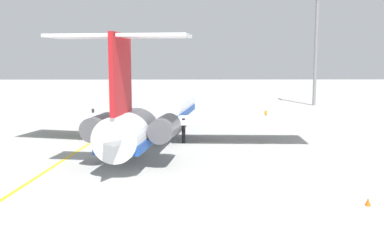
% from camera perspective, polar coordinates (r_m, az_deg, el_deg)
% --- Properties ---
extents(ground, '(343.43, 343.43, 0.00)m').
position_cam_1_polar(ground, '(55.11, -10.49, -3.20)').
color(ground, '#9E9E99').
extents(main_jetliner, '(42.22, 37.43, 12.31)m').
position_cam_1_polar(main_jetliner, '(54.21, -4.40, 0.32)').
color(main_jetliner, silver).
rests_on(main_jetliner, ground).
extents(ground_crew_near_nose, '(0.28, 0.44, 1.78)m').
position_cam_1_polar(ground_crew_near_nose, '(79.22, -12.55, 0.79)').
color(ground_crew_near_nose, black).
rests_on(ground_crew_near_nose, ground).
extents(ground_crew_near_tail, '(0.26, 0.42, 1.66)m').
position_cam_1_polar(ground_crew_near_tail, '(76.22, 9.41, 0.55)').
color(ground_crew_near_tail, black).
rests_on(ground_crew_near_tail, ground).
extents(safety_cone_nose, '(0.40, 0.40, 0.55)m').
position_cam_1_polar(safety_cone_nose, '(33.64, 21.58, -10.00)').
color(safety_cone_nose, '#EA590F').
rests_on(safety_cone_nose, ground).
extents(taxiway_centreline, '(77.65, 5.96, 0.01)m').
position_cam_1_polar(taxiway_centreline, '(56.98, -12.44, -2.90)').
color(taxiway_centreline, gold).
rests_on(taxiway_centreline, ground).
extents(light_mast, '(4.00, 0.70, 25.88)m').
position_cam_1_polar(light_mast, '(101.63, 15.59, 9.48)').
color(light_mast, slate).
rests_on(light_mast, ground).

